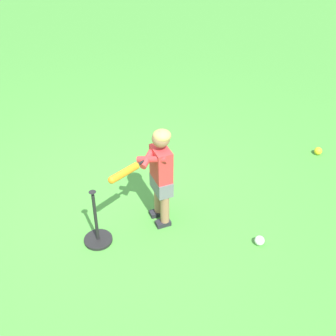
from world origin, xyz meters
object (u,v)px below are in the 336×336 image
at_px(child_batter, 159,170).
at_px(batting_tee, 97,233).
at_px(play_ball_far_left, 259,241).
at_px(play_ball_by_bucket, 318,151).

distance_m(child_batter, batting_tee, 0.86).
relative_size(child_batter, play_ball_far_left, 11.03).
bearing_deg(play_ball_by_bucket, play_ball_far_left, -109.66).
distance_m(play_ball_far_left, play_ball_by_bucket, 1.86).
bearing_deg(play_ball_by_bucket, batting_tee, -136.74).
height_order(child_batter, play_ball_far_left, child_batter).
relative_size(play_ball_by_bucket, batting_tee, 0.16).
bearing_deg(play_ball_far_left, batting_tee, -169.07).
xyz_separation_m(play_ball_far_left, play_ball_by_bucket, (0.63, 1.75, 0.00)).
bearing_deg(child_batter, play_ball_by_bucket, 44.53).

